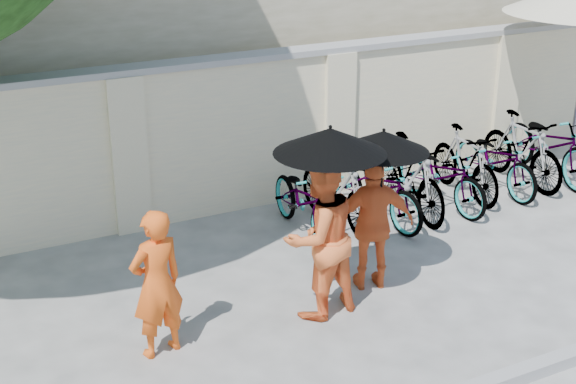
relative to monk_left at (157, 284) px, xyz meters
name	(u,v)px	position (x,y,z in m)	size (l,w,h in m)	color
ground	(321,322)	(1.62, -0.22, -0.73)	(80.00, 80.00, 0.00)	#AFAEAA
compound_wall	(269,131)	(2.62, 2.98, 0.27)	(20.00, 0.30, 2.00)	beige
building_behind	(225,34)	(3.62, 6.78, 0.87)	(14.00, 6.00, 3.20)	beige
monk_left	(157,284)	(0.00, 0.00, 0.00)	(0.53, 0.35, 1.46)	#FF5E18
monk_center	(320,237)	(1.69, -0.04, 0.13)	(0.83, 0.65, 1.71)	orange
parasol_center	(330,141)	(1.74, -0.12, 1.15)	(1.10, 1.10, 1.04)	black
monk_right	(374,224)	(2.50, 0.19, 0.02)	(0.87, 0.36, 1.49)	orange
parasol_right	(383,141)	(2.52, 0.11, 0.97)	(0.96, 0.96, 0.96)	black
bike_0	(304,201)	(2.49, 1.74, -0.27)	(0.61, 1.74, 0.91)	gray
bike_1	(338,189)	(3.01, 1.81, -0.23)	(0.47, 1.65, 0.99)	gray
bike_2	(377,187)	(3.54, 1.69, -0.27)	(0.61, 1.76, 0.92)	gray
bike_3	(411,177)	(4.06, 1.69, -0.21)	(0.49, 1.74, 1.05)	gray
bike_4	(442,175)	(4.59, 1.70, -0.28)	(0.60, 1.72, 0.90)	gray
bike_5	(465,163)	(5.11, 1.86, -0.24)	(0.46, 1.62, 0.98)	gray
bike_6	(496,160)	(5.64, 1.83, -0.27)	(0.61, 1.74, 0.92)	gray
bike_7	(522,150)	(6.16, 1.88, -0.21)	(0.49, 1.72, 1.04)	gray
bike_8	(550,145)	(6.69, 1.86, -0.21)	(0.69, 1.98, 1.04)	gray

